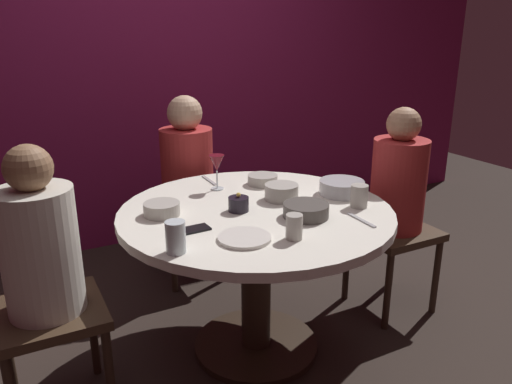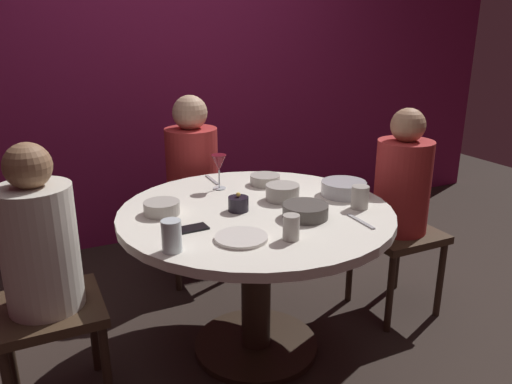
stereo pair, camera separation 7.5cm
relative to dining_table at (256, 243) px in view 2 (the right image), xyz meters
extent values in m
plane|color=#2D231E|center=(0.00, 0.00, -0.56)|extent=(8.00, 8.00, 0.00)
cube|color=maroon|center=(0.00, 1.61, 0.74)|extent=(6.00, 0.10, 2.60)
cylinder|color=silver|center=(0.00, 0.00, 0.15)|extent=(1.23, 1.23, 0.04)
cylinder|color=#332319|center=(0.00, 0.00, -0.22)|extent=(0.14, 0.14, 0.68)
cylinder|color=#2D2116|center=(0.00, 0.00, -0.54)|extent=(0.60, 0.60, 0.03)
cube|color=#3F2D1E|center=(-0.90, 0.00, -0.11)|extent=(0.40, 0.40, 0.04)
cylinder|color=beige|center=(-0.90, 0.00, 0.15)|extent=(0.28, 0.28, 0.48)
sphere|color=#8C6647|center=(-0.90, 0.00, 0.47)|extent=(0.17, 0.17, 0.17)
cylinder|color=#332319|center=(-0.73, -0.17, -0.34)|extent=(0.04, 0.04, 0.43)
cylinder|color=#332319|center=(-1.07, 0.17, -0.34)|extent=(0.04, 0.04, 0.43)
cylinder|color=#332319|center=(-0.73, 0.17, -0.34)|extent=(0.04, 0.04, 0.43)
cube|color=#3F2D1E|center=(0.00, 0.88, -0.11)|extent=(0.40, 0.40, 0.04)
cylinder|color=#B22D2D|center=(0.00, 0.88, 0.14)|extent=(0.31, 0.31, 0.46)
sphere|color=tan|center=(0.00, 0.88, 0.47)|extent=(0.20, 0.20, 0.20)
cylinder|color=#332319|center=(-0.17, 1.05, -0.34)|extent=(0.04, 0.04, 0.43)
cylinder|color=#332319|center=(-0.17, 0.71, -0.34)|extent=(0.04, 0.04, 0.43)
cylinder|color=#332319|center=(0.17, 1.05, -0.34)|extent=(0.04, 0.04, 0.43)
cylinder|color=#332319|center=(0.17, 0.71, -0.34)|extent=(0.04, 0.04, 0.43)
cube|color=#3F2D1E|center=(0.84, 0.00, -0.11)|extent=(0.40, 0.40, 0.04)
cylinder|color=#B22D2D|center=(0.84, 0.00, 0.15)|extent=(0.28, 0.28, 0.48)
sphere|color=tan|center=(0.84, 0.00, 0.47)|extent=(0.17, 0.17, 0.17)
cylinder|color=#332319|center=(1.01, 0.17, -0.34)|extent=(0.04, 0.04, 0.43)
cylinder|color=#332319|center=(0.67, 0.17, -0.34)|extent=(0.04, 0.04, 0.43)
cylinder|color=#332319|center=(1.01, -0.17, -0.34)|extent=(0.04, 0.04, 0.43)
cylinder|color=#332319|center=(0.67, -0.17, -0.34)|extent=(0.04, 0.04, 0.43)
cylinder|color=black|center=(-0.08, 0.01, 0.20)|extent=(0.09, 0.09, 0.06)
sphere|color=#F9D159|center=(-0.08, 0.01, 0.24)|extent=(0.02, 0.02, 0.02)
cylinder|color=silver|center=(-0.04, 0.34, 0.17)|extent=(0.06, 0.06, 0.01)
cylinder|color=silver|center=(-0.04, 0.34, 0.22)|extent=(0.01, 0.01, 0.09)
cone|color=maroon|center=(-0.04, 0.34, 0.30)|extent=(0.08, 0.08, 0.08)
cylinder|color=silver|center=(-0.20, -0.28, 0.17)|extent=(0.21, 0.21, 0.01)
cube|color=black|center=(-0.34, -0.10, 0.17)|extent=(0.14, 0.08, 0.01)
cylinder|color=#B7B7BC|center=(0.46, -0.01, 0.20)|extent=(0.22, 0.22, 0.07)
cylinder|color=#4C4742|center=(0.14, -0.19, 0.20)|extent=(0.20, 0.20, 0.06)
cylinder|color=#B2ADA3|center=(-0.39, 0.12, 0.19)|extent=(0.16, 0.16, 0.06)
cylinder|color=#B2ADA3|center=(0.17, 0.06, 0.20)|extent=(0.16, 0.16, 0.07)
cylinder|color=#B2ADA3|center=(0.20, 0.31, 0.19)|extent=(0.15, 0.15, 0.05)
cylinder|color=#B2ADA3|center=(0.42, -0.19, 0.22)|extent=(0.08, 0.08, 0.10)
cylinder|color=silver|center=(-0.47, -0.26, 0.23)|extent=(0.07, 0.07, 0.12)
cylinder|color=#B2ADA3|center=(-0.03, -0.36, 0.22)|extent=(0.06, 0.06, 0.10)
cube|color=#B7B7BC|center=(0.33, -0.33, 0.17)|extent=(0.02, 0.18, 0.01)
cube|color=#B7B7BC|center=(-0.02, 0.49, 0.17)|extent=(0.02, 0.18, 0.01)
camera|label=1|loc=(-0.98, -1.86, 0.94)|focal=35.15mm
camera|label=2|loc=(-0.91, -1.89, 0.94)|focal=35.15mm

